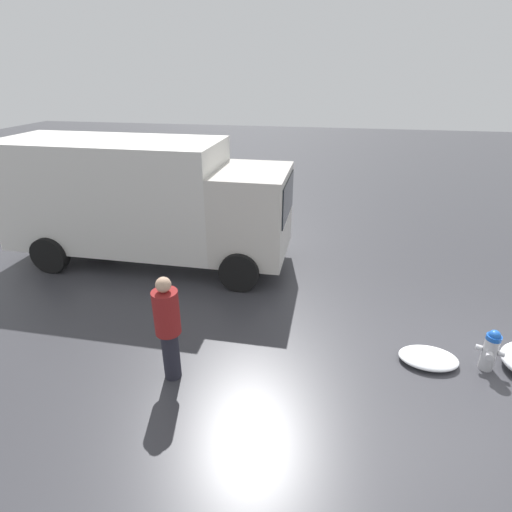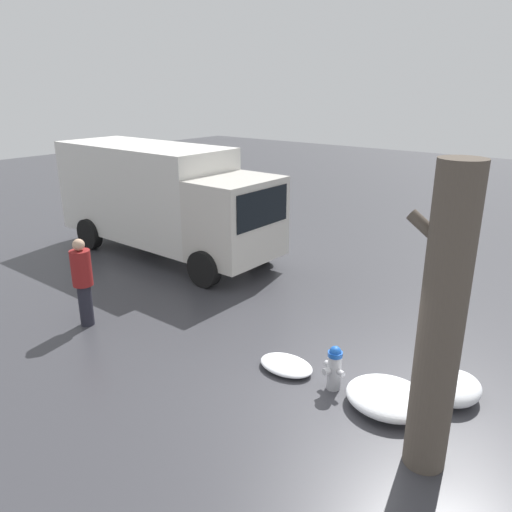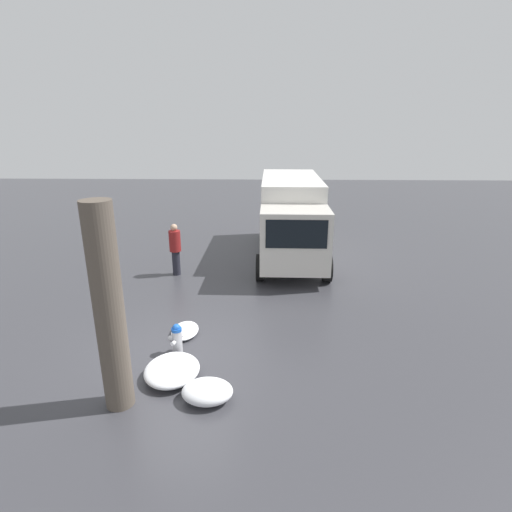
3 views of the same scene
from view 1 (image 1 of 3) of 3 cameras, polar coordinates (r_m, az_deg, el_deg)
ground_plane at (r=7.92m, az=29.86°, el=-13.70°), size 60.00×60.00×0.00m
fire_hydrant at (r=7.70m, az=30.48°, el=-11.44°), size 0.43×0.33×0.75m
delivery_truck at (r=10.29m, az=-16.04°, el=7.99°), size 6.98×2.56×3.04m
pedestrian at (r=6.32m, az=-12.48°, el=-9.64°), size 0.40×0.40×1.81m
snow_pile_curbside at (r=7.58m, az=23.40°, el=-13.23°), size 0.98×0.67×0.17m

